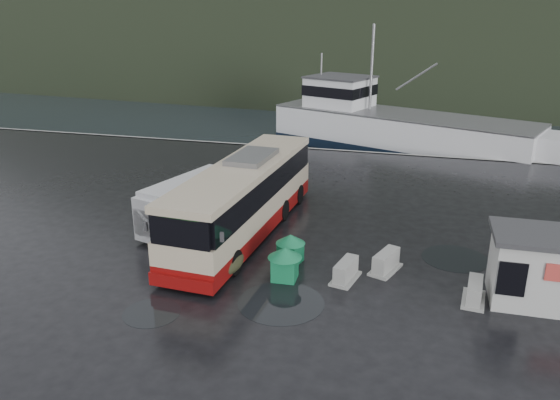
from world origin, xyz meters
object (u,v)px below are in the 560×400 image
(waste_bin_left, at_px, (290,262))
(jersey_barrier_b, at_px, (345,280))
(jersey_barrier_a, at_px, (385,271))
(jersey_barrier_c, at_px, (473,301))
(white_van, at_px, (193,227))
(coach_bus, at_px, (245,232))
(waste_bin_right, at_px, (285,279))
(dome_tent, at_px, (219,274))
(fishing_trawler, at_px, (400,136))
(ticket_kiosk, at_px, (533,301))

(waste_bin_left, relative_size, jersey_barrier_b, 0.77)
(jersey_barrier_a, relative_size, jersey_barrier_c, 1.06)
(white_van, relative_size, jersey_barrier_c, 3.71)
(coach_bus, height_order, jersey_barrier_a, coach_bus)
(coach_bus, bearing_deg, jersey_barrier_c, -17.93)
(white_van, distance_m, waste_bin_left, 6.31)
(jersey_barrier_a, bearing_deg, jersey_barrier_c, -26.02)
(jersey_barrier_a, bearing_deg, waste_bin_right, -155.42)
(waste_bin_right, height_order, dome_tent, waste_bin_right)
(white_van, xyz_separation_m, fishing_trawler, (9.01, 23.72, 0.00))
(coach_bus, distance_m, dome_tent, 4.57)
(jersey_barrier_b, distance_m, fishing_trawler, 27.37)
(white_van, height_order, fishing_trawler, fishing_trawler)
(waste_bin_right, relative_size, jersey_barrier_b, 0.84)
(white_van, xyz_separation_m, jersey_barrier_a, (9.85, -2.40, 0.00))
(waste_bin_left, bearing_deg, fishing_trawler, 82.94)
(white_van, bearing_deg, jersey_barrier_b, -7.36)
(jersey_barrier_c, bearing_deg, jersey_barrier_b, 174.90)
(dome_tent, bearing_deg, ticket_kiosk, 4.48)
(jersey_barrier_a, distance_m, jersey_barrier_c, 3.83)
(waste_bin_left, distance_m, jersey_barrier_c, 7.69)
(dome_tent, bearing_deg, waste_bin_left, 35.56)
(waste_bin_right, relative_size, fishing_trawler, 0.05)
(coach_bus, xyz_separation_m, dome_tent, (0.33, -4.56, 0.00))
(dome_tent, height_order, fishing_trawler, fishing_trawler)
(white_van, height_order, jersey_barrier_a, white_van)
(fishing_trawler, bearing_deg, waste_bin_left, -75.65)
(waste_bin_left, distance_m, ticket_kiosk, 9.78)
(waste_bin_left, distance_m, waste_bin_right, 1.61)
(coach_bus, relative_size, waste_bin_right, 9.38)
(jersey_barrier_c, bearing_deg, dome_tent, -177.76)
(dome_tent, bearing_deg, jersey_barrier_c, 2.24)
(dome_tent, relative_size, jersey_barrier_c, 1.61)
(waste_bin_left, height_order, jersey_barrier_a, waste_bin_left)
(coach_bus, distance_m, white_van, 2.79)
(dome_tent, xyz_separation_m, jersey_barrier_a, (6.74, 2.08, 0.00))
(ticket_kiosk, height_order, jersey_barrier_b, ticket_kiosk)
(waste_bin_right, xyz_separation_m, fishing_trawler, (3.10, 27.92, 0.00))
(waste_bin_left, height_order, jersey_barrier_c, waste_bin_left)
(jersey_barrier_b, bearing_deg, waste_bin_right, -166.93)
(jersey_barrier_a, xyz_separation_m, jersey_barrier_b, (-1.52, -1.24, 0.00))
(coach_bus, bearing_deg, waste_bin_left, -38.36)
(coach_bus, distance_m, jersey_barrier_a, 7.49)
(waste_bin_right, bearing_deg, fishing_trawler, 83.67)
(coach_bus, relative_size, waste_bin_left, 10.23)
(coach_bus, relative_size, jersey_barrier_c, 8.03)
(jersey_barrier_a, bearing_deg, jersey_barrier_b, -140.74)
(waste_bin_left, xyz_separation_m, jersey_barrier_b, (2.58, -1.04, 0.00))
(white_van, distance_m, waste_bin_right, 7.26)
(coach_bus, bearing_deg, dome_tent, -82.15)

